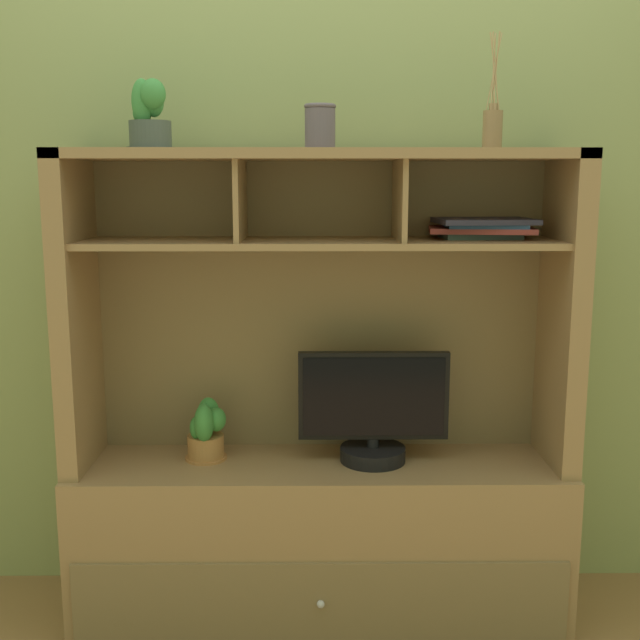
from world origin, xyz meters
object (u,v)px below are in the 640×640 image
media_console (320,479)px  potted_orchid (206,432)px  tv_monitor (373,414)px  potted_succulent (150,119)px  ceramic_vase (320,127)px  magazine_stack_left (482,227)px  diffuser_bottle (493,127)px

media_console → potted_orchid: bearing=178.4°
media_console → potted_orchid: 0.39m
tv_monitor → potted_orchid: bearing=177.7°
potted_succulent → potted_orchid: bearing=-0.1°
tv_monitor → media_console: bearing=176.2°
potted_succulent → ceramic_vase: bearing=-3.3°
media_console → ceramic_vase: size_ratio=11.91×
magazine_stack_left → potted_succulent: potted_succulent is taller
media_console → tv_monitor: 0.28m
magazine_stack_left → ceramic_vase: ceramic_vase is taller
media_console → ceramic_vase: 1.10m
potted_succulent → ceramic_vase: 0.51m
media_console → diffuser_bottle: (0.50, -0.03, 1.10)m
media_console → diffuser_bottle: size_ratio=4.71×
media_console → potted_succulent: 1.23m
magazine_stack_left → tv_monitor: bearing=-172.4°
potted_orchid → magazine_stack_left: size_ratio=0.57×
potted_orchid → potted_succulent: potted_succulent is taller
potted_orchid → diffuser_bottle: (0.87, -0.04, 0.94)m
potted_orchid → magazine_stack_left: 1.08m
potted_orchid → potted_succulent: 0.98m
potted_orchid → diffuser_bottle: 1.28m
media_console → magazine_stack_left: bearing=3.8°
tv_monitor → potted_succulent: 1.13m
potted_orchid → diffuser_bottle: bearing=-2.8°
ceramic_vase → diffuser_bottle: bearing=-1.6°
media_console → ceramic_vase: ceramic_vase is taller
media_console → ceramic_vase: (0.00, -0.02, 1.10)m
potted_orchid → ceramic_vase: size_ratio=1.49×
potted_orchid → magazine_stack_left: magazine_stack_left is taller
potted_succulent → ceramic_vase: size_ratio=1.56×
potted_succulent → diffuser_bottle: bearing=-2.4°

